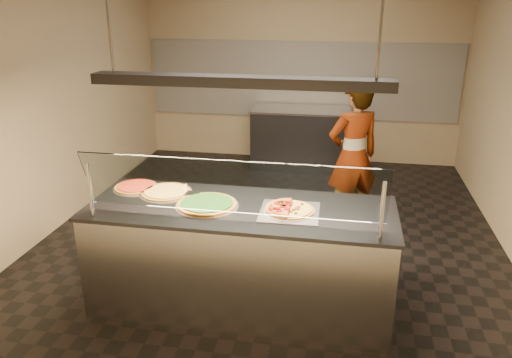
% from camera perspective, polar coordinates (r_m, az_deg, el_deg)
% --- Properties ---
extents(ground, '(5.00, 6.00, 0.02)m').
position_cam_1_polar(ground, '(5.66, 1.74, -6.73)').
color(ground, black).
rests_on(ground, ground).
extents(wall_back, '(5.00, 0.02, 3.00)m').
position_cam_1_polar(wall_back, '(8.11, 5.18, 12.63)').
color(wall_back, tan).
rests_on(wall_back, ground).
extents(wall_front, '(5.00, 0.02, 3.00)m').
position_cam_1_polar(wall_front, '(2.37, -9.13, -6.41)').
color(wall_front, tan).
rests_on(wall_front, ground).
extents(wall_left, '(0.02, 6.00, 3.00)m').
position_cam_1_polar(wall_left, '(6.05, -22.58, 8.65)').
color(wall_left, tan).
rests_on(wall_left, ground).
extents(tile_band, '(4.90, 0.02, 1.20)m').
position_cam_1_polar(tile_band, '(8.11, 5.11, 11.21)').
color(tile_band, silver).
rests_on(tile_band, wall_back).
extents(serving_counter, '(2.52, 0.94, 0.93)m').
position_cam_1_polar(serving_counter, '(4.29, -1.72, -8.89)').
color(serving_counter, '#B7B7BC').
rests_on(serving_counter, ground).
extents(sneeze_guard, '(2.28, 0.18, 0.54)m').
position_cam_1_polar(sneeze_guard, '(3.66, -2.96, -1.03)').
color(sneeze_guard, '#B7B7BC').
rests_on(sneeze_guard, serving_counter).
extents(perforated_tray, '(0.48, 0.48, 0.01)m').
position_cam_1_polar(perforated_tray, '(3.99, 3.85, -3.71)').
color(perforated_tray, silver).
rests_on(perforated_tray, serving_counter).
extents(half_pizza_pepperoni, '(0.22, 0.39, 0.05)m').
position_cam_1_polar(half_pizza_pepperoni, '(3.99, 2.54, -3.25)').
color(half_pizza_pepperoni, brown).
rests_on(half_pizza_pepperoni, perforated_tray).
extents(half_pizza_sausage, '(0.20, 0.39, 0.04)m').
position_cam_1_polar(half_pizza_sausage, '(3.97, 5.19, -3.54)').
color(half_pizza_sausage, brown).
rests_on(half_pizza_sausage, perforated_tray).
extents(pizza_spinach, '(0.52, 0.52, 0.03)m').
position_cam_1_polar(pizza_spinach, '(4.11, -5.63, -2.86)').
color(pizza_spinach, silver).
rests_on(pizza_spinach, serving_counter).
extents(pizza_cheese, '(0.46, 0.46, 0.03)m').
position_cam_1_polar(pizza_cheese, '(4.42, -10.21, -1.44)').
color(pizza_cheese, silver).
rests_on(pizza_cheese, serving_counter).
extents(pizza_tomato, '(0.40, 0.40, 0.03)m').
position_cam_1_polar(pizza_tomato, '(4.60, -13.55, -0.85)').
color(pizza_tomato, silver).
rests_on(pizza_tomato, serving_counter).
extents(pizza_spatula, '(0.19, 0.23, 0.02)m').
position_cam_1_polar(pizza_spatula, '(4.40, -7.82, -1.22)').
color(pizza_spatula, '#B7B7BC').
rests_on(pizza_spatula, pizza_spinach).
extents(prep_table, '(1.51, 0.74, 0.93)m').
position_cam_1_polar(prep_table, '(7.86, 5.10, 4.69)').
color(prep_table, '#2D2D31').
rests_on(prep_table, ground).
extents(worker, '(0.74, 0.66, 1.71)m').
position_cam_1_polar(worker, '(5.73, 11.02, 2.58)').
color(worker, black).
rests_on(worker, ground).
extents(heat_lamp_housing, '(2.30, 0.18, 0.08)m').
position_cam_1_polar(heat_lamp_housing, '(3.80, -1.95, 11.08)').
color(heat_lamp_housing, '#2D2D31').
rests_on(heat_lamp_housing, ceiling).
extents(lamp_rod_left, '(0.02, 0.02, 1.01)m').
position_cam_1_polar(lamp_rod_left, '(4.09, -16.67, 18.62)').
color(lamp_rod_left, '#B7B7BC').
rests_on(lamp_rod_left, ceiling).
extents(lamp_rod_right, '(0.02, 0.02, 1.01)m').
position_cam_1_polar(lamp_rod_right, '(3.67, 14.26, 18.75)').
color(lamp_rod_right, '#B7B7BC').
rests_on(lamp_rod_right, ceiling).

